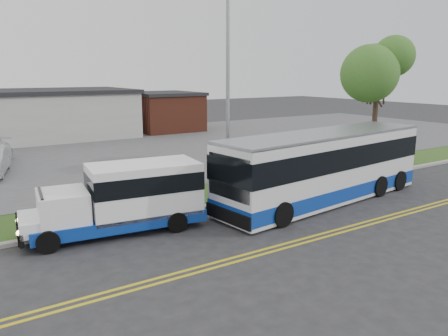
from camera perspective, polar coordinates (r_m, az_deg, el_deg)
ground at (r=17.83m, az=-2.68°, el=-6.60°), size 140.00×140.00×0.00m
lane_line_north at (r=14.84m, az=4.95°, el=-10.62°), size 70.00×0.12×0.01m
lane_line_south at (r=14.63m, az=5.68°, el=-10.99°), size 70.00×0.12×0.01m
curb at (r=18.72m, az=-4.38°, el=-5.45°), size 80.00×0.30×0.15m
verge at (r=20.26m, az=-6.81°, el=-4.19°), size 80.00×3.30×0.10m
parking_lot at (r=33.22m, az=-17.59°, el=1.80°), size 80.00×25.00×0.10m
brick_wing at (r=44.97m, az=-7.84°, el=7.33°), size 6.30×7.30×3.90m
tree_east at (r=28.52m, az=19.54°, el=12.49°), size 5.20×5.20×8.33m
streetlight_near at (r=20.78m, az=0.61°, el=10.81°), size 0.35×1.53×9.50m
shuttle_bus at (r=16.55m, az=-12.49°, el=-3.56°), size 6.71×2.86×2.50m
transit_bus at (r=20.36m, az=12.93°, el=0.18°), size 11.69×3.90×3.18m
pedestrian at (r=17.51m, az=-21.13°, el=-4.78°), size 0.63×0.47×1.56m
grocery_bag_left at (r=17.41m, az=-21.77°, el=-7.07°), size 0.32×0.32×0.32m
grocery_bag_right at (r=17.98m, az=-20.20°, el=-6.34°), size 0.32×0.32×0.32m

